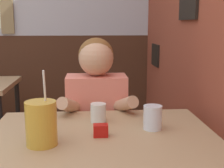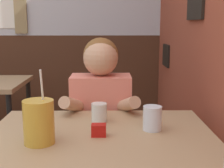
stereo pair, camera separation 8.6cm
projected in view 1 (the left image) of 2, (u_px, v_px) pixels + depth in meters
brick_wall_right at (187, 2)px, 1.97m from camera, size 0.08×4.31×2.70m
back_wall at (35, 9)px, 3.04m from camera, size 5.22×0.09×2.70m
main_table at (103, 157)px, 1.24m from camera, size 0.96×0.87×0.76m
person_seated at (97, 132)px, 1.82m from camera, size 0.42×0.40×1.14m
cocktail_pitcher at (41, 123)px, 1.17m from camera, size 0.12×0.12×0.29m
glass_near_pitcher at (153, 117)px, 1.36m from camera, size 0.08×0.08×0.11m
glass_center at (98, 113)px, 1.46m from camera, size 0.07×0.07×0.09m
condiment_ketchup at (101, 130)px, 1.27m from camera, size 0.06×0.04×0.05m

